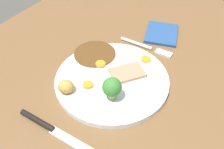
% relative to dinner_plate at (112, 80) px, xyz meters
% --- Properties ---
extents(dining_table, '(1.20, 0.84, 0.04)m').
position_rel_dinner_plate_xyz_m(dining_table, '(-0.01, -0.01, -0.02)').
color(dining_table, brown).
rests_on(dining_table, ground).
extents(dinner_plate, '(0.27, 0.27, 0.01)m').
position_rel_dinner_plate_xyz_m(dinner_plate, '(0.00, 0.00, 0.00)').
color(dinner_plate, white).
rests_on(dinner_plate, dining_table).
extents(gravy_pool, '(0.11, 0.11, 0.00)m').
position_rel_dinner_plate_xyz_m(gravy_pool, '(-0.05, -0.08, 0.01)').
color(gravy_pool, '#563819').
rests_on(gravy_pool, dinner_plate).
extents(meat_slice_main, '(0.09, 0.09, 0.01)m').
position_rel_dinner_plate_xyz_m(meat_slice_main, '(-0.03, 0.02, 0.01)').
color(meat_slice_main, tan).
rests_on(meat_slice_main, dinner_plate).
extents(roast_potato_left, '(0.05, 0.05, 0.03)m').
position_rel_dinner_plate_xyz_m(roast_potato_left, '(0.09, -0.06, 0.02)').
color(roast_potato_left, '#BC8C42').
rests_on(roast_potato_left, dinner_plate).
extents(carrot_coin_front, '(0.02, 0.02, 0.01)m').
position_rel_dinner_plate_xyz_m(carrot_coin_front, '(0.05, -0.03, 0.01)').
color(carrot_coin_front, orange).
rests_on(carrot_coin_front, dinner_plate).
extents(carrot_coin_back, '(0.02, 0.02, 0.01)m').
position_rel_dinner_plate_xyz_m(carrot_coin_back, '(-0.02, -0.05, 0.01)').
color(carrot_coin_back, orange).
rests_on(carrot_coin_back, dinner_plate).
extents(carrot_coin_side, '(0.03, 0.03, 0.00)m').
position_rel_dinner_plate_xyz_m(carrot_coin_side, '(-0.10, 0.04, 0.01)').
color(carrot_coin_side, orange).
rests_on(carrot_coin_side, dinner_plate).
extents(broccoli_floret, '(0.04, 0.04, 0.05)m').
position_rel_dinner_plate_xyz_m(broccoli_floret, '(0.05, 0.03, 0.04)').
color(broccoli_floret, '#8CB766').
rests_on(broccoli_floret, dinner_plate).
extents(fork, '(0.02, 0.15, 0.01)m').
position_rel_dinner_plate_xyz_m(fork, '(-0.16, 0.01, -0.00)').
color(fork, silver).
rests_on(fork, dining_table).
extents(knife, '(0.02, 0.19, 0.01)m').
position_rel_dinner_plate_xyz_m(knife, '(0.18, -0.04, -0.00)').
color(knife, black).
rests_on(knife, dining_table).
extents(folded_napkin, '(0.13, 0.12, 0.01)m').
position_rel_dinner_plate_xyz_m(folded_napkin, '(-0.24, 0.02, -0.00)').
color(folded_napkin, navy).
rests_on(folded_napkin, dining_table).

